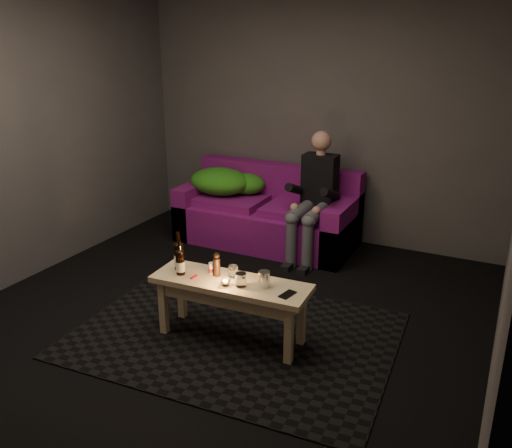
{
  "coord_description": "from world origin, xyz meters",
  "views": [
    {
      "loc": [
        1.97,
        -3.21,
        2.17
      ],
      "look_at": [
        -0.11,
        0.97,
        0.51
      ],
      "focal_mm": 38.0,
      "sensor_mm": 36.0,
      "label": 1
    }
  ],
  "objects_px": {
    "sofa": "(268,216)",
    "beer_bottle_b": "(180,262)",
    "beer_bottle_a": "(179,256)",
    "steel_cup": "(264,279)",
    "person": "(314,194)",
    "coffee_table": "(231,291)"
  },
  "relations": [
    {
      "from": "sofa",
      "to": "beer_bottle_b",
      "type": "bearing_deg",
      "value": -83.57
    },
    {
      "from": "beer_bottle_a",
      "to": "beer_bottle_b",
      "type": "height_order",
      "value": "beer_bottle_a"
    },
    {
      "from": "sofa",
      "to": "person",
      "type": "xyz_separation_m",
      "value": [
        0.57,
        -0.15,
        0.36
      ]
    },
    {
      "from": "beer_bottle_a",
      "to": "sofa",
      "type": "bearing_deg",
      "value": 94.9
    },
    {
      "from": "beer_bottle_b",
      "to": "sofa",
      "type": "bearing_deg",
      "value": 96.43
    },
    {
      "from": "person",
      "to": "coffee_table",
      "type": "relative_size",
      "value": 1.06
    },
    {
      "from": "person",
      "to": "steel_cup",
      "type": "distance_m",
      "value": 1.79
    },
    {
      "from": "sofa",
      "to": "beer_bottle_b",
      "type": "relative_size",
      "value": 7.1
    },
    {
      "from": "coffee_table",
      "to": "beer_bottle_b",
      "type": "height_order",
      "value": "beer_bottle_b"
    },
    {
      "from": "person",
      "to": "beer_bottle_a",
      "type": "relative_size",
      "value": 4.23
    },
    {
      "from": "coffee_table",
      "to": "person",
      "type": "bearing_deg",
      "value": 91.3
    },
    {
      "from": "sofa",
      "to": "beer_bottle_a",
      "type": "xyz_separation_m",
      "value": [
        0.17,
        -1.93,
        0.3
      ]
    },
    {
      "from": "beer_bottle_a",
      "to": "beer_bottle_b",
      "type": "xyz_separation_m",
      "value": [
        0.06,
        -0.07,
        -0.01
      ]
    },
    {
      "from": "person",
      "to": "steel_cup",
      "type": "bearing_deg",
      "value": -80.47
    },
    {
      "from": "sofa",
      "to": "steel_cup",
      "type": "distance_m",
      "value": 2.12
    },
    {
      "from": "beer_bottle_a",
      "to": "beer_bottle_b",
      "type": "bearing_deg",
      "value": -50.55
    },
    {
      "from": "coffee_table",
      "to": "beer_bottle_a",
      "type": "distance_m",
      "value": 0.49
    },
    {
      "from": "person",
      "to": "beer_bottle_a",
      "type": "xyz_separation_m",
      "value": [
        -0.41,
        -1.78,
        -0.06
      ]
    },
    {
      "from": "beer_bottle_a",
      "to": "person",
      "type": "bearing_deg",
      "value": 77.16
    },
    {
      "from": "beer_bottle_a",
      "to": "steel_cup",
      "type": "xyz_separation_m",
      "value": [
        0.7,
        0.02,
        -0.05
      ]
    },
    {
      "from": "beer_bottle_a",
      "to": "beer_bottle_b",
      "type": "relative_size",
      "value": 1.12
    },
    {
      "from": "beer_bottle_a",
      "to": "steel_cup",
      "type": "height_order",
      "value": "beer_bottle_a"
    }
  ]
}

